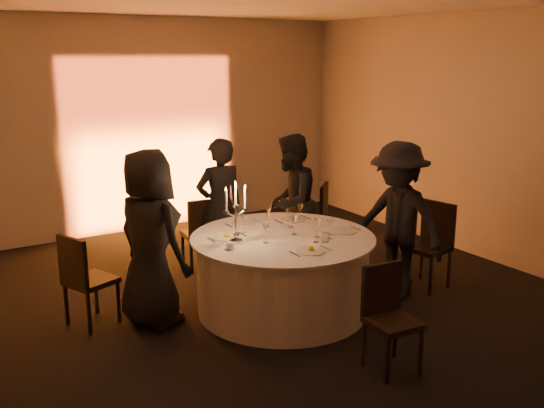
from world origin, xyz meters
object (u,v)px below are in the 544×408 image
chair_front (388,312)px  guest_right (398,221)px  coffee_cup (230,246)px  chair_back_left (202,230)px  guest_back_left (220,207)px  guest_left (150,238)px  banquet_table (283,273)px  chair_back_right (315,216)px  chair_right (432,240)px  candelabra (236,221)px  guest_back_right (291,202)px  chair_left (84,276)px

chair_front → guest_right: bearing=49.3°
chair_front → coffee_cup: bearing=124.5°
chair_front → chair_back_left: bearing=100.6°
guest_back_left → chair_front: bearing=94.4°
guest_left → guest_right: size_ratio=1.02×
banquet_table → chair_back_right: size_ratio=1.95×
chair_right → guest_left: bearing=-114.0°
banquet_table → candelabra: 0.76m
guest_left → guest_back_left: guest_left is taller
chair_back_left → chair_front: bearing=102.4°
guest_back_right → guest_right: size_ratio=0.97×
guest_back_right → coffee_cup: 1.76m
chair_left → candelabra: (1.30, -0.57, 0.47)m
chair_left → chair_right: size_ratio=0.96×
chair_right → guest_left: (-2.93, 0.70, 0.31)m
guest_back_right → guest_left: bearing=-19.7°
guest_left → guest_right: bearing=-125.2°
chair_left → banquet_table: bearing=-131.4°
chair_back_right → candelabra: bearing=-10.5°
banquet_table → coffee_cup: 0.76m
chair_front → candelabra: candelabra is taller
guest_back_left → guest_right: (1.23, -1.61, 0.03)m
chair_right → guest_back_right: guest_back_right is taller
chair_back_left → chair_right: (1.91, -1.78, 0.04)m
banquet_table → guest_back_left: size_ratio=1.14×
chair_right → guest_back_left: (-1.76, 1.59, 0.26)m
chair_back_left → chair_right: 2.61m
banquet_table → chair_back_left: (-0.18, 1.48, 0.10)m
chair_back_right → guest_back_right: 0.61m
chair_left → guest_left: size_ratio=0.54×
chair_back_right → guest_back_left: 1.31m
banquet_table → guest_back_left: (-0.03, 1.30, 0.40)m
chair_back_left → coffee_cup: size_ratio=7.92×
banquet_table → guest_back_right: size_ratio=1.13×
chair_right → candelabra: 2.28m
chair_back_left → chair_back_right: 1.46m
banquet_table → guest_left: 1.34m
chair_back_right → guest_left: (-2.45, -0.80, 0.32)m
banquet_table → candelabra: candelabra is taller
banquet_table → guest_back_right: bearing=53.2°
guest_right → chair_back_right: bearing=163.5°
guest_right → candelabra: 1.73m
chair_left → chair_front: 2.77m
guest_left → chair_back_right: bearing=-90.6°
candelabra → chair_left: bearing=156.4°
guest_left → guest_back_right: 2.04m
chair_front → guest_back_right: guest_back_right is taller
chair_back_right → chair_front: chair_back_right is taller
chair_back_right → chair_right: 1.57m
guest_back_right → guest_back_left: bearing=-57.5°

